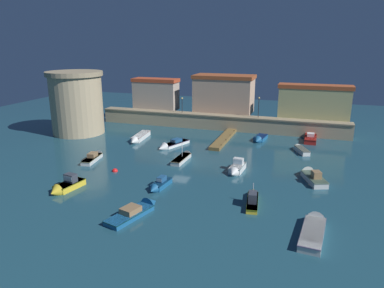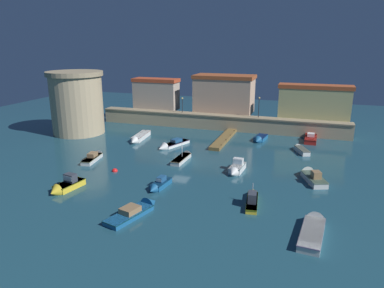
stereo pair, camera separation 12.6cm
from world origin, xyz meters
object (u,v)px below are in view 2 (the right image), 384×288
(moored_boat_8, at_px, (300,149))
(moored_boat_4, at_px, (65,186))
(quay_lamp_0, at_px, (182,102))
(moored_boat_5, at_px, (313,228))
(moored_boat_10, at_px, (260,139))
(moored_boat_11, at_px, (236,168))
(moored_boat_7, at_px, (159,185))
(moored_boat_6, at_px, (171,145))
(moored_boat_12, at_px, (311,176))
(moored_boat_13, at_px, (311,137))
(moored_boat_9, at_px, (139,137))
(moored_boat_3, at_px, (184,157))
(moored_boat_0, at_px, (138,210))
(quay_lamp_1, at_px, (259,104))
(mooring_buoy_0, at_px, (115,171))
(moored_boat_1, at_px, (252,198))
(moored_boat_2, at_px, (95,157))
(fortress_tower, at_px, (77,102))

(moored_boat_8, bearing_deg, moored_boat_4, 110.52)
(quay_lamp_0, xyz_separation_m, moored_boat_5, (25.37, -35.15, -4.51))
(moored_boat_10, xyz_separation_m, moored_boat_11, (-0.66, -16.40, 0.15))
(moored_boat_7, bearing_deg, moored_boat_6, -157.08)
(moored_boat_6, bearing_deg, moored_boat_12, 91.41)
(moored_boat_4, height_order, moored_boat_13, moored_boat_4)
(moored_boat_6, distance_m, moored_boat_9, 7.12)
(moored_boat_3, distance_m, moored_boat_4, 17.49)
(quay_lamp_0, bearing_deg, moored_boat_11, -55.09)
(moored_boat_7, height_order, moored_boat_13, moored_boat_13)
(moored_boat_0, relative_size, moored_boat_3, 1.12)
(moored_boat_0, bearing_deg, moored_boat_3, 20.32)
(quay_lamp_1, distance_m, moored_boat_0, 37.78)
(quay_lamp_1, height_order, moored_boat_11, quay_lamp_1)
(moored_boat_8, height_order, mooring_buoy_0, moored_boat_8)
(moored_boat_1, distance_m, moored_boat_8, 20.90)
(moored_boat_6, bearing_deg, moored_boat_9, -86.31)
(moored_boat_10, bearing_deg, moored_boat_2, -42.50)
(moored_boat_0, relative_size, moored_boat_1, 1.14)
(moored_boat_12, xyz_separation_m, moored_boat_13, (-0.38, 19.55, 0.01))
(moored_boat_1, relative_size, moored_boat_7, 1.43)
(moored_boat_2, bearing_deg, quay_lamp_1, -49.35)
(moored_boat_0, relative_size, moored_boat_10, 1.47)
(quay_lamp_1, bearing_deg, moored_boat_7, -102.75)
(moored_boat_0, bearing_deg, moored_boat_11, -9.94)
(quay_lamp_1, relative_size, moored_boat_1, 0.63)
(moored_boat_1, distance_m, moored_boat_4, 21.29)
(moored_boat_6, relative_size, moored_boat_13, 1.03)
(moored_boat_4, relative_size, moored_boat_6, 0.71)
(quay_lamp_0, distance_m, mooring_buoy_0, 27.57)
(moored_boat_4, bearing_deg, moored_boat_9, -166.51)
(moored_boat_0, xyz_separation_m, moored_boat_13, (15.96, 34.55, 0.13))
(moored_boat_12, bearing_deg, moored_boat_10, 7.55)
(moored_boat_9, bearing_deg, moored_boat_8, 88.01)
(moored_boat_2, relative_size, moored_boat_3, 0.96)
(moored_boat_1, height_order, moored_boat_12, moored_boat_1)
(moored_boat_1, relative_size, moored_boat_10, 1.29)
(moored_boat_6, height_order, moored_boat_11, moored_boat_11)
(quay_lamp_1, relative_size, moored_boat_10, 0.81)
(quay_lamp_1, distance_m, moored_boat_6, 19.16)
(moored_boat_1, height_order, moored_boat_13, moored_boat_1)
(moored_boat_3, xyz_separation_m, moored_boat_9, (-10.92, 7.47, 0.12))
(fortress_tower, height_order, moored_boat_0, fortress_tower)
(moored_boat_9, bearing_deg, moored_boat_13, 103.14)
(quay_lamp_1, bearing_deg, moored_boat_11, -88.49)
(fortress_tower, xyz_separation_m, moored_boat_1, (35.60, -19.65, -5.31))
(quay_lamp_0, xyz_separation_m, mooring_buoy_0, (0.33, -27.13, -4.87))
(fortress_tower, height_order, moored_boat_5, fortress_tower)
(moored_boat_4, relative_size, moored_boat_13, 0.73)
(moored_boat_1, bearing_deg, moored_boat_3, 39.32)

